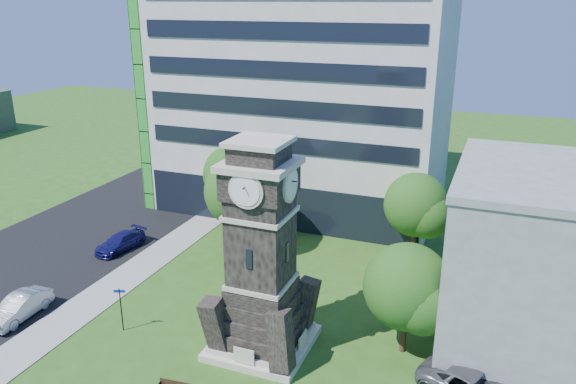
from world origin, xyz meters
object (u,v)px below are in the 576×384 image
at_px(car_street_mid, 19,307).
at_px(clock_tower, 261,263).
at_px(car_street_north, 120,242).
at_px(street_sign, 121,304).

bearing_deg(car_street_mid, clock_tower, 8.04).
relative_size(car_street_mid, car_street_north, 1.00).
distance_m(clock_tower, street_sign, 9.33).
bearing_deg(street_sign, clock_tower, -8.35).
bearing_deg(car_street_north, clock_tower, -17.11).
height_order(car_street_mid, street_sign, street_sign).
distance_m(car_street_north, street_sign, 12.05).
relative_size(car_street_mid, street_sign, 1.59).
bearing_deg(car_street_north, street_sign, -42.89).
bearing_deg(clock_tower, street_sign, -169.14).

